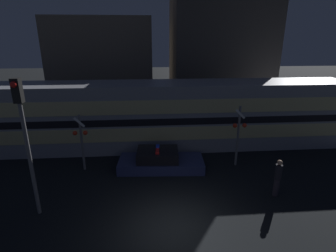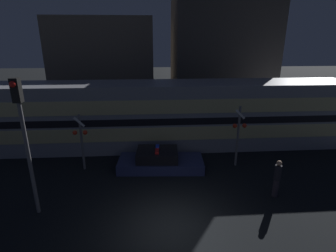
# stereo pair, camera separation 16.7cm
# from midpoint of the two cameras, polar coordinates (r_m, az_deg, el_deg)

# --- Properties ---
(ground_plane) EXTENTS (120.00, 120.00, 0.00)m
(ground_plane) POSITION_cam_midpoint_polar(r_m,az_deg,el_deg) (10.89, 1.21, -21.64)
(ground_plane) COLOR black
(train) EXTENTS (23.60, 3.19, 4.32)m
(train) POSITION_cam_midpoint_polar(r_m,az_deg,el_deg) (17.59, 1.01, 2.48)
(train) COLOR gray
(train) RESTS_ON ground_plane
(police_car) EXTENTS (4.85, 2.22, 1.23)m
(police_car) POSITION_cam_midpoint_polar(r_m,az_deg,el_deg) (14.93, -2.06, -7.62)
(police_car) COLOR navy
(police_car) RESTS_ON ground_plane
(pedestrian) EXTENTS (0.31, 0.31, 1.82)m
(pedestrian) POSITION_cam_midpoint_polar(r_m,az_deg,el_deg) (13.25, 22.41, -10.35)
(pedestrian) COLOR #2D2833
(pedestrian) RESTS_ON ground_plane
(crossing_signal_near) EXTENTS (0.79, 0.32, 3.53)m
(crossing_signal_near) POSITION_cam_midpoint_polar(r_m,az_deg,el_deg) (15.14, 14.80, -1.33)
(crossing_signal_near) COLOR slate
(crossing_signal_near) RESTS_ON ground_plane
(crossing_signal_far) EXTENTS (0.79, 0.32, 3.20)m
(crossing_signal_far) POSITION_cam_midpoint_polar(r_m,az_deg,el_deg) (14.96, -18.67, -2.67)
(crossing_signal_far) COLOR slate
(crossing_signal_far) RESTS_ON ground_plane
(traffic_light_corner) EXTENTS (0.30, 0.46, 5.69)m
(traffic_light_corner) POSITION_cam_midpoint_polar(r_m,az_deg,el_deg) (11.36, -29.15, -0.88)
(traffic_light_corner) COLOR slate
(traffic_light_corner) RESTS_ON ground_plane
(building_left) EXTENTS (9.12, 6.20, 8.81)m
(building_left) POSITION_cam_midpoint_polar(r_m,az_deg,el_deg) (26.56, -13.89, 12.36)
(building_left) COLOR #726656
(building_left) RESTS_ON ground_plane
(building_center) EXTENTS (8.76, 6.74, 10.52)m
(building_center) POSITION_cam_midpoint_polar(r_m,az_deg,el_deg) (25.92, 10.77, 14.32)
(building_center) COLOR #47423D
(building_center) RESTS_ON ground_plane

